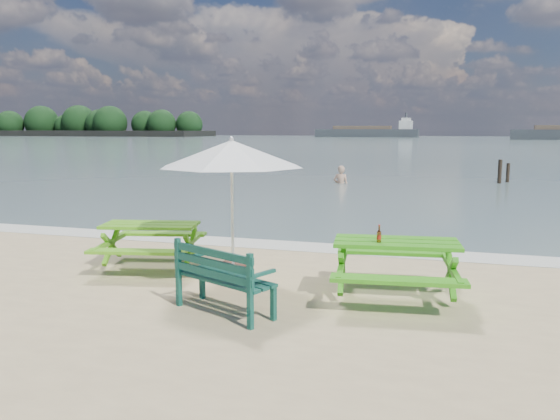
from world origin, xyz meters
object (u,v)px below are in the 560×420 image
(park_bench, at_px, (225,292))
(side_table, at_px, (233,273))
(picnic_table_left, at_px, (151,246))
(beer_bottle, at_px, (379,237))
(patio_umbrella, at_px, (232,154))
(swimmer, at_px, (341,187))
(picnic_table_right, at_px, (396,270))

(park_bench, distance_m, side_table, 1.45)
(picnic_table_left, height_order, beer_bottle, beer_bottle)
(side_table, height_order, patio_umbrella, patio_umbrella)
(patio_umbrella, bearing_deg, swimmer, 94.11)
(picnic_table_left, distance_m, swimmer, 15.56)
(picnic_table_left, distance_m, patio_umbrella, 2.46)
(side_table, relative_size, beer_bottle, 1.87)
(picnic_table_left, height_order, patio_umbrella, patio_umbrella)
(beer_bottle, distance_m, swimmer, 16.68)
(beer_bottle, bearing_deg, swimmer, 101.97)
(patio_umbrella, relative_size, beer_bottle, 9.35)
(picnic_table_left, bearing_deg, beer_bottle, -10.41)
(side_table, distance_m, beer_bottle, 2.44)
(picnic_table_left, xyz_separation_m, patio_umbrella, (1.74, -0.50, 1.67))
(picnic_table_right, xyz_separation_m, side_table, (-2.53, 0.06, -0.25))
(side_table, distance_m, swimmer, 16.09)
(swimmer, bearing_deg, picnic_table_right, -77.11)
(picnic_table_right, distance_m, side_table, 2.54)
(picnic_table_right, xyz_separation_m, park_bench, (-2.11, -1.32, -0.12))
(park_bench, bearing_deg, beer_bottle, 31.10)
(park_bench, bearing_deg, swimmer, 95.16)
(picnic_table_left, xyz_separation_m, side_table, (1.74, -0.50, -0.22))
(picnic_table_left, xyz_separation_m, beer_bottle, (4.04, -0.74, 0.55))
(park_bench, height_order, side_table, park_bench)
(picnic_table_right, distance_m, park_bench, 2.49)
(side_table, bearing_deg, patio_umbrella, 45.00)
(beer_bottle, relative_size, swimmer, 0.13)
(patio_umbrella, height_order, beer_bottle, patio_umbrella)
(park_bench, relative_size, side_table, 3.34)
(picnic_table_left, bearing_deg, swimmer, 87.83)
(patio_umbrella, xyz_separation_m, beer_bottle, (2.30, -0.24, -1.12))
(side_table, relative_size, patio_umbrella, 0.20)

